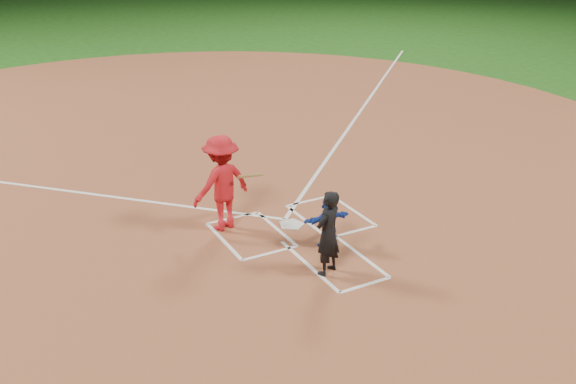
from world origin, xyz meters
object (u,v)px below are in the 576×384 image
home_plate (291,224)px  batter_at_plate (222,183)px  catcher (329,222)px  umpire (328,233)px

home_plate → batter_at_plate: 1.79m
catcher → umpire: umpire is taller
umpire → catcher: bearing=-146.5°
home_plate → umpire: umpire is taller
catcher → batter_at_plate: size_ratio=0.53×
catcher → batter_at_plate: batter_at_plate is taller
catcher → umpire: size_ratio=0.66×
catcher → umpire: bearing=60.8°
umpire → batter_at_plate: batter_at_plate is taller
umpire → batter_at_plate: 2.84m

